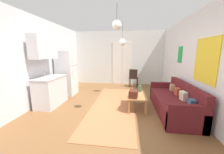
{
  "coord_description": "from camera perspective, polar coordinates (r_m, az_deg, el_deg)",
  "views": [
    {
      "loc": [
        0.53,
        -3.24,
        1.63
      ],
      "look_at": [
        -0.02,
        1.06,
        0.82
      ],
      "focal_mm": 20.76,
      "sensor_mm": 36.0,
      "label": 1
    }
  ],
  "objects": [
    {
      "name": "pendant_lamp_near",
      "position": [
        3.2,
        2.13,
        21.93
      ],
      "size": [
        0.21,
        0.21,
        0.57
      ],
      "color": "black"
    },
    {
      "name": "wall_left",
      "position": [
        4.31,
        -33.98,
        5.25
      ],
      "size": [
        0.12,
        7.26,
        2.72
      ],
      "color": "silver",
      "rests_on": "ground_plane"
    },
    {
      "name": "couch",
      "position": [
        4.06,
        25.96,
        -10.04
      ],
      "size": [
        0.83,
        2.12,
        0.81
      ],
      "color": "#5B191E",
      "rests_on": "ground_plane"
    },
    {
      "name": "wall_back",
      "position": [
        6.84,
        2.97,
        8.26
      ],
      "size": [
        4.72,
        0.13,
        2.72
      ],
      "color": "silver",
      "rests_on": "ground_plane"
    },
    {
      "name": "handbag",
      "position": [
        3.64,
        9.45,
        -7.25
      ],
      "size": [
        0.27,
        0.35,
        0.32
      ],
      "color": "#512319",
      "rests_on": "coffee_table"
    },
    {
      "name": "ground_plane",
      "position": [
        3.69,
        -1.82,
        -16.49
      ],
      "size": [
        5.12,
        7.66,
        0.1
      ],
      "primitive_type": "cube",
      "color": "brown"
    },
    {
      "name": "bamboo_vase",
      "position": [
        4.18,
        12.22,
        -4.97
      ],
      "size": [
        0.1,
        0.1,
        0.43
      ],
      "color": "#47704C",
      "rests_on": "coffee_table"
    },
    {
      "name": "accent_chair",
      "position": [
        6.26,
        9.46,
        -0.02
      ],
      "size": [
        0.48,
        0.47,
        0.87
      ],
      "rotation": [
        0.0,
        0.0,
        2.96
      ],
      "color": "black",
      "rests_on": "ground_plane"
    },
    {
      "name": "refrigerator",
      "position": [
        5.35,
        -19.33,
        1.64
      ],
      "size": [
        0.66,
        0.64,
        1.7
      ],
      "color": "white",
      "rests_on": "ground_plane"
    },
    {
      "name": "kitchen_counter",
      "position": [
        4.43,
        -25.98,
        -0.88
      ],
      "size": [
        0.58,
        1.07,
        2.13
      ],
      "color": "silver",
      "rests_on": "ground_plane"
    },
    {
      "name": "wall_right",
      "position": [
        3.71,
        36.1,
        4.45
      ],
      "size": [
        0.12,
        7.26,
        2.72
      ],
      "color": "silver",
      "rests_on": "ground_plane"
    },
    {
      "name": "pendant_lamp_far",
      "position": [
        4.88,
        4.53,
        15.06
      ],
      "size": [
        0.25,
        0.25,
        0.83
      ],
      "color": "black"
    },
    {
      "name": "area_rug",
      "position": [
        4.17,
        0.51,
        -12.3
      ],
      "size": [
        1.28,
        3.67,
        0.01
      ],
      "primitive_type": "cube",
      "color": "#B26B42",
      "rests_on": "ground_plane"
    },
    {
      "name": "coffee_table",
      "position": [
        3.94,
        10.76,
        -8.34
      ],
      "size": [
        0.52,
        0.92,
        0.42
      ],
      "color": "#A87542",
      "rests_on": "ground_plane"
    }
  ]
}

